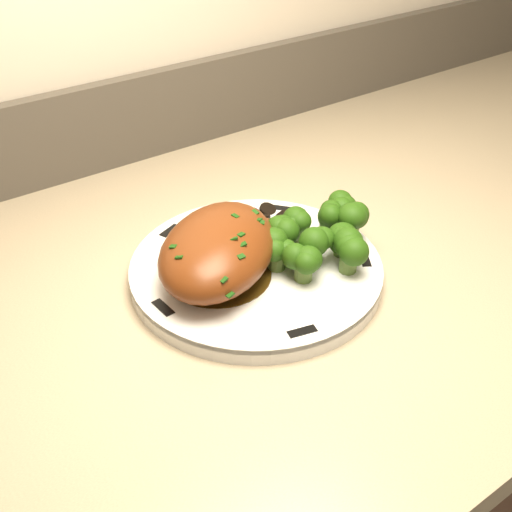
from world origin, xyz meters
TOP-DOWN VIEW (x-y plane):
  - counter at (0.09, 1.67)m, footprint 2.01×0.66m
  - plate at (0.11, 1.66)m, footprint 0.33×0.33m
  - rim_accent_0 at (0.20, 1.73)m, footprint 0.03×0.03m
  - rim_accent_1 at (0.06, 1.77)m, footprint 0.03×0.02m
  - rim_accent_2 at (-0.01, 1.65)m, footprint 0.01×0.03m
  - rim_accent_3 at (0.08, 1.54)m, footprint 0.03×0.02m
  - rim_accent_4 at (0.21, 1.59)m, footprint 0.02×0.03m
  - gravy_pool at (0.06, 1.66)m, footprint 0.11×0.11m
  - chicken_breast at (0.07, 1.66)m, footprint 0.20×0.19m
  - mushroom_pile at (0.14, 1.72)m, footprint 0.08×0.06m
  - broccoli_florets at (0.17, 1.63)m, footprint 0.14×0.11m

SIDE VIEW (x-z plane):
  - counter at x=0.09m, z-range -0.06..0.93m
  - plate at x=0.11m, z-range 0.87..0.89m
  - rim_accent_0 at x=0.20m, z-range 0.89..0.89m
  - rim_accent_1 at x=0.06m, z-range 0.89..0.89m
  - rim_accent_2 at x=-0.01m, z-range 0.89..0.89m
  - rim_accent_3 at x=0.08m, z-range 0.89..0.89m
  - rim_accent_4 at x=0.21m, z-range 0.89..0.89m
  - gravy_pool at x=0.06m, z-range 0.89..0.89m
  - mushroom_pile at x=0.14m, z-range 0.88..0.90m
  - broccoli_florets at x=0.17m, z-range 0.89..0.93m
  - chicken_breast at x=0.07m, z-range 0.89..0.95m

